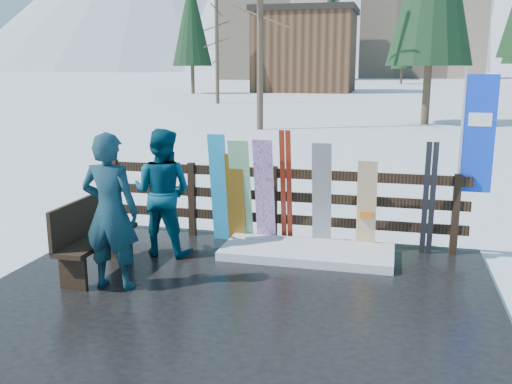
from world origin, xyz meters
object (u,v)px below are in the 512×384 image
(snowboard_5, at_px, (366,207))
(person_front, at_px, (110,212))
(person_back, at_px, (162,192))
(bench, at_px, (92,233))
(rental_flag, at_px, (474,141))
(snowboard_0, at_px, (219,188))
(snowboard_4, at_px, (322,196))
(snowboard_1, at_px, (241,192))
(snowboard_3, at_px, (264,192))
(snowboard_2, at_px, (236,198))

(snowboard_5, bearing_deg, person_front, -143.98)
(person_back, bearing_deg, bench, 60.81)
(snowboard_5, xyz_separation_m, rental_flag, (1.39, 0.27, 0.93))
(snowboard_0, distance_m, person_back, 0.94)
(rental_flag, bearing_deg, snowboard_0, -175.66)
(bench, distance_m, snowboard_0, 2.05)
(snowboard_0, xyz_separation_m, person_front, (-0.68, -2.07, 0.11))
(snowboard_0, bearing_deg, snowboard_4, 0.00)
(snowboard_0, bearing_deg, person_back, -129.35)
(snowboard_1, height_order, person_back, person_back)
(snowboard_1, height_order, person_front, person_front)
(snowboard_3, bearing_deg, person_back, -150.55)
(snowboard_0, distance_m, snowboard_5, 2.17)
(rental_flag, bearing_deg, person_back, -166.49)
(snowboard_1, height_order, rental_flag, rental_flag)
(snowboard_2, distance_m, rental_flag, 3.44)
(snowboard_5, relative_size, person_front, 0.72)
(snowboard_4, bearing_deg, rental_flag, 7.60)
(snowboard_0, bearing_deg, snowboard_3, 0.00)
(bench, height_order, rental_flag, rental_flag)
(person_front, distance_m, person_back, 1.35)
(snowboard_2, relative_size, snowboard_3, 0.85)
(rental_flag, bearing_deg, person_front, -151.08)
(bench, xyz_separation_m, snowboard_5, (3.35, 1.65, 0.16))
(snowboard_5, height_order, person_back, person_back)
(snowboard_4, relative_size, person_back, 0.90)
(snowboard_2, bearing_deg, snowboard_4, 0.00)
(bench, height_order, person_back, person_back)
(bench, bearing_deg, person_front, -39.83)
(snowboard_1, bearing_deg, snowboard_5, 0.00)
(rental_flag, bearing_deg, bench, -157.97)
(snowboard_3, height_order, rental_flag, rental_flag)
(snowboard_3, relative_size, snowboard_4, 1.02)
(bench, xyz_separation_m, snowboard_4, (2.72, 1.65, 0.27))
(person_front, bearing_deg, snowboard_1, -117.75)
(bench, height_order, snowboard_0, snowboard_0)
(snowboard_0, relative_size, person_front, 0.89)
(snowboard_2, xyz_separation_m, snowboard_3, (0.44, 0.00, 0.11))
(snowboard_1, relative_size, rental_flag, 0.62)
(bench, xyz_separation_m, rental_flag, (4.74, 1.92, 1.09))
(person_back, bearing_deg, snowboard_3, -147.19)
(snowboard_3, xyz_separation_m, snowboard_5, (1.48, 0.00, -0.13))
(snowboard_5, bearing_deg, bench, -153.81)
(snowboard_3, height_order, snowboard_4, snowboard_3)
(bench, height_order, person_front, person_front)
(snowboard_0, distance_m, snowboard_1, 0.34)
(snowboard_4, distance_m, rental_flag, 2.20)
(snowboard_0, height_order, snowboard_1, snowboard_0)
(snowboard_4, distance_m, person_front, 3.03)
(snowboard_4, height_order, rental_flag, rental_flag)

